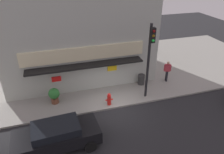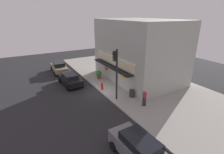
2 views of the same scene
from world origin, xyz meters
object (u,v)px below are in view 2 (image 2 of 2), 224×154
traffic_light (116,68)px  parked_car_black (70,79)px  fire_hydrant (102,86)px  pedestrian (144,97)px  parked_car_tan (59,67)px  parked_car_grey (140,149)px  trash_can (132,93)px  potted_plant_by_doorway (99,74)px

traffic_light → parked_car_black: 7.58m
fire_hydrant → pedestrian: (5.39, 1.86, 0.52)m
parked_car_tan → parked_car_grey: 19.67m
trash_can → potted_plant_by_doorway: (-6.74, -0.67, 0.23)m
traffic_light → potted_plant_by_doorway: bearing=170.1°
parked_car_grey → pedestrian: bearing=137.9°
trash_can → pedestrian: bearing=-2.5°
traffic_light → parked_car_tan: 12.77m
traffic_light → fire_hydrant: (-2.82, -0.17, -2.97)m
trash_can → parked_car_tan: size_ratio=0.19×
fire_hydrant → trash_can: size_ratio=1.10×
traffic_light → trash_can: bearing=77.9°
parked_car_black → parked_car_tan: parked_car_tan is taller
potted_plant_by_doorway → parked_car_black: bearing=-91.3°
traffic_light → potted_plant_by_doorway: 7.02m
potted_plant_by_doorway → trash_can: bearing=5.7°
parked_car_black → parked_car_grey: 13.98m
pedestrian → potted_plant_by_doorway: pedestrian is taller
pedestrian → parked_car_black: pedestrian is taller
fire_hydrant → parked_car_black: bearing=-143.1°
potted_plant_by_doorway → parked_car_grey: (13.89, -3.91, 0.12)m
traffic_light → parked_car_tan: bearing=-166.5°
fire_hydrant → trash_can: (3.21, 1.95, -0.03)m
fire_hydrant → parked_car_tan: 9.71m
pedestrian → parked_car_black: bearing=-153.1°
pedestrian → parked_car_grey: 6.70m
fire_hydrant → potted_plant_by_doorway: size_ratio=0.80×
parked_car_grey → potted_plant_by_doorway: bearing=164.3°
traffic_light → pedestrian: traffic_light is taller
parked_car_grey → fire_hydrant: bearing=165.7°
parked_car_tan → parked_car_grey: bearing=0.3°
potted_plant_by_doorway → parked_car_black: parked_car_black is taller
parked_car_black → parked_car_grey: parked_car_grey is taller
traffic_light → trash_can: traffic_light is taller
parked_car_tan → pedestrian: bearing=17.4°
potted_plant_by_doorway → parked_car_grey: parked_car_grey is taller
pedestrian → traffic_light: bearing=-146.7°
parked_car_tan → parked_car_grey: parked_car_grey is taller
parked_car_tan → parked_car_grey: size_ratio=0.94×
parked_car_grey → parked_car_black: bearing=-179.6°
potted_plant_by_doorway → parked_car_black: size_ratio=0.25×
pedestrian → parked_car_grey: size_ratio=0.37×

